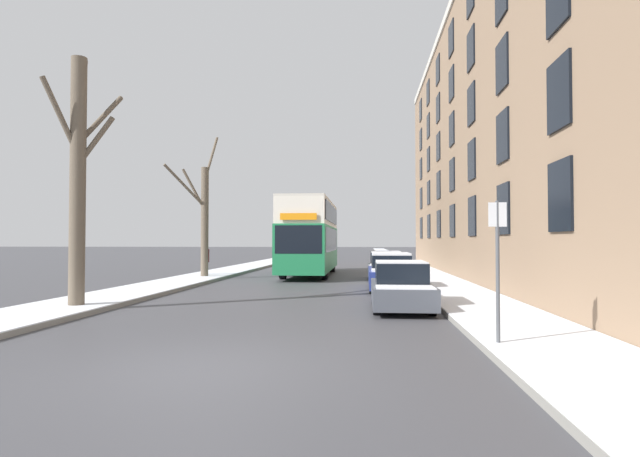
# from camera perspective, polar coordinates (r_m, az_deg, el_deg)

# --- Properties ---
(ground_plane) EXTENTS (320.00, 320.00, 0.00)m
(ground_plane) POSITION_cam_1_polar(r_m,az_deg,el_deg) (8.24, -13.87, -15.34)
(ground_plane) COLOR #424247
(sidewalk_left) EXTENTS (2.60, 130.00, 0.16)m
(sidewalk_left) POSITION_cam_1_polar(r_m,az_deg,el_deg) (61.20, -2.92, -3.23)
(sidewalk_left) COLOR gray
(sidewalk_left) RESTS_ON ground
(sidewalk_right) EXTENTS (2.60, 130.00, 0.16)m
(sidewalk_right) POSITION_cam_1_polar(r_m,az_deg,el_deg) (60.69, 8.36, -3.23)
(sidewalk_right) COLOR gray
(sidewalk_right) RESTS_ON ground
(terrace_facade_right) EXTENTS (9.10, 39.10, 15.34)m
(terrace_facade_right) POSITION_cam_1_polar(r_m,az_deg,el_deg) (29.20, 23.75, 9.91)
(terrace_facade_right) COLOR #8C7056
(terrace_facade_right) RESTS_ON ground
(bare_tree_left_0) EXTENTS (1.61, 2.36, 7.69)m
(bare_tree_left_0) POSITION_cam_1_polar(r_m,az_deg,el_deg) (16.09, -25.87, 5.61)
(bare_tree_left_0) COLOR brown
(bare_tree_left_0) RESTS_ON ground
(bare_tree_left_1) EXTENTS (1.91, 3.17, 7.70)m
(bare_tree_left_1) POSITION_cam_1_polar(r_m,az_deg,el_deg) (26.82, -13.17, 1.36)
(bare_tree_left_1) COLOR brown
(bare_tree_left_1) RESTS_ON ground
(double_decker_bus) EXTENTS (2.55, 10.74, 4.28)m
(double_decker_bus) POSITION_cam_1_polar(r_m,az_deg,el_deg) (29.09, -1.09, -0.58)
(double_decker_bus) COLOR #1E7A47
(double_decker_bus) RESTS_ON ground
(parked_car_0) EXTENTS (1.69, 4.00, 1.40)m
(parked_car_0) POSITION_cam_1_polar(r_m,az_deg,el_deg) (14.87, 9.24, -6.61)
(parked_car_0) COLOR #474C56
(parked_car_0) RESTS_ON ground
(parked_car_1) EXTENTS (1.78, 4.59, 1.51)m
(parked_car_1) POSITION_cam_1_polar(r_m,az_deg,el_deg) (20.50, 8.10, -5.04)
(parked_car_1) COLOR navy
(parked_car_1) RESTS_ON ground
(parked_car_2) EXTENTS (1.76, 4.03, 1.47)m
(parked_car_2) POSITION_cam_1_polar(r_m,az_deg,el_deg) (25.79, 7.49, -4.35)
(parked_car_2) COLOR #9EA3AD
(parked_car_2) RESTS_ON ground
(pedestrian_left_sidewalk) EXTENTS (0.39, 0.39, 1.78)m
(pedestrian_left_sidewalk) POSITION_cam_1_polar(r_m,az_deg,el_deg) (28.14, -12.93, -3.47)
(pedestrian_left_sidewalk) COLOR black
(pedestrian_left_sidewalk) RESTS_ON ground
(street_sign_post) EXTENTS (0.32, 0.07, 2.71)m
(street_sign_post) POSITION_cam_1_polar(r_m,az_deg,el_deg) (9.58, 19.65, -3.96)
(street_sign_post) COLOR #4C4F54
(street_sign_post) RESTS_ON ground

